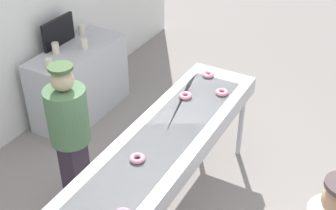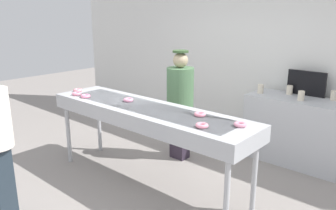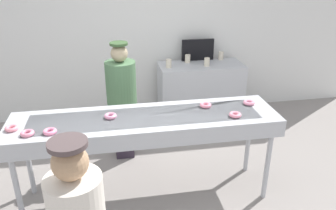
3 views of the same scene
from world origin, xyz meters
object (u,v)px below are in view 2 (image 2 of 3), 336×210
at_px(paper_cup_0, 290,90).
at_px(strawberry_donut_6, 78,90).
at_px(menu_display, 306,83).
at_px(prep_counter, 295,130).
at_px(paper_cup_2, 261,89).
at_px(strawberry_donut_1, 200,114).
at_px(strawberry_donut_4, 202,125).
at_px(strawberry_donut_5, 240,124).
at_px(strawberry_donut_0, 128,100).
at_px(worker_baker, 180,98).
at_px(strawberry_donut_2, 77,94).
at_px(paper_cup_1, 301,96).
at_px(fryer_conveyor, 146,114).
at_px(paper_cup_3, 334,96).
at_px(strawberry_donut_3, 86,96).

bearing_deg(paper_cup_0, strawberry_donut_6, -136.97).
height_order(strawberry_donut_6, menu_display, menu_display).
xyz_separation_m(prep_counter, paper_cup_2, (-0.54, -0.06, 0.53)).
height_order(strawberry_donut_1, menu_display, menu_display).
distance_m(strawberry_donut_4, strawberry_donut_5, 0.38).
distance_m(strawberry_donut_0, worker_baker, 0.86).
bearing_deg(worker_baker, strawberry_donut_4, 131.09).
height_order(prep_counter, menu_display, menu_display).
distance_m(strawberry_donut_2, strawberry_donut_5, 2.32).
xyz_separation_m(strawberry_donut_5, menu_display, (-0.08, 1.98, 0.09)).
height_order(strawberry_donut_2, paper_cup_1, paper_cup_1).
distance_m(strawberry_donut_1, paper_cup_0, 1.87).
xyz_separation_m(fryer_conveyor, paper_cup_0, (0.91, 1.99, 0.09)).
distance_m(paper_cup_3, menu_display, 0.40).
height_order(prep_counter, paper_cup_1, paper_cup_1).
bearing_deg(menu_display, strawberry_donut_1, -102.12).
bearing_deg(strawberry_donut_2, paper_cup_1, 40.45).
bearing_deg(prep_counter, paper_cup_1, -55.28).
relative_size(strawberry_donut_5, paper_cup_3, 0.99).
bearing_deg(paper_cup_1, paper_cup_3, 42.49).
bearing_deg(strawberry_donut_6, paper_cup_1, 36.57).
bearing_deg(paper_cup_2, strawberry_donut_2, -130.48).
height_order(worker_baker, paper_cup_1, worker_baker).
height_order(strawberry_donut_2, strawberry_donut_4, same).
height_order(strawberry_donut_1, strawberry_donut_2, same).
relative_size(strawberry_donut_5, menu_display, 0.24).
bearing_deg(strawberry_donut_0, strawberry_donut_5, 2.79).
height_order(fryer_conveyor, strawberry_donut_6, strawberry_donut_6).
bearing_deg(strawberry_donut_1, strawberry_donut_4, -51.07).
height_order(strawberry_donut_3, strawberry_donut_6, same).
height_order(strawberry_donut_1, paper_cup_2, paper_cup_2).
xyz_separation_m(fryer_conveyor, menu_display, (1.10, 2.09, 0.20)).
relative_size(paper_cup_0, paper_cup_1, 1.00).
bearing_deg(prep_counter, strawberry_donut_2, -137.46).
height_order(fryer_conveyor, paper_cup_3, paper_cup_3).
height_order(strawberry_donut_2, strawberry_donut_5, same).
bearing_deg(fryer_conveyor, paper_cup_2, 72.39).
bearing_deg(prep_counter, strawberry_donut_5, -87.44).
distance_m(fryer_conveyor, paper_cup_1, 2.11).
relative_size(prep_counter, paper_cup_2, 10.38).
xyz_separation_m(strawberry_donut_1, paper_cup_0, (0.23, 1.86, -0.02)).
xyz_separation_m(strawberry_donut_1, paper_cup_1, (0.48, 1.62, -0.02)).
distance_m(strawberry_donut_6, paper_cup_1, 3.06).
height_order(strawberry_donut_1, strawberry_donut_4, same).
distance_m(strawberry_donut_0, strawberry_donut_3, 0.61).
bearing_deg(menu_display, paper_cup_1, -79.31).
relative_size(strawberry_donut_2, paper_cup_2, 0.99).
height_order(strawberry_donut_0, worker_baker, worker_baker).
relative_size(fryer_conveyor, paper_cup_2, 21.62).
bearing_deg(menu_display, prep_counter, -90.00).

